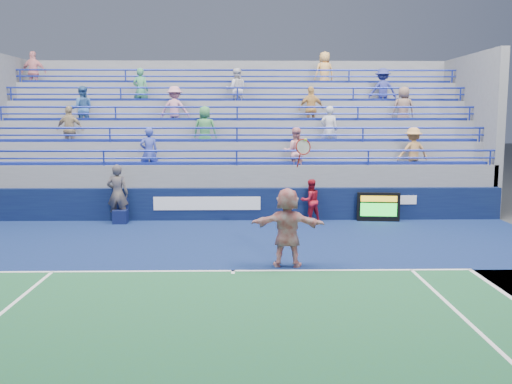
{
  "coord_description": "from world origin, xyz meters",
  "views": [
    {
      "loc": [
        0.27,
        -12.65,
        3.54
      ],
      "look_at": [
        0.57,
        2.5,
        1.5
      ],
      "focal_mm": 40.0,
      "sensor_mm": 36.0,
      "label": 1
    }
  ],
  "objects_px": {
    "serve_speed_board": "(378,207)",
    "ball_girl": "(310,201)",
    "tennis_player": "(287,227)",
    "judge_chair": "(121,216)",
    "line_judge": "(118,194)"
  },
  "relations": [
    {
      "from": "tennis_player",
      "to": "line_judge",
      "type": "xyz_separation_m",
      "value": [
        -5.21,
        5.68,
        0.03
      ]
    },
    {
      "from": "serve_speed_board",
      "to": "judge_chair",
      "type": "relative_size",
      "value": 1.76
    },
    {
      "from": "judge_chair",
      "to": "tennis_player",
      "type": "bearing_deg",
      "value": -47.19
    },
    {
      "from": "tennis_player",
      "to": "ball_girl",
      "type": "distance_m",
      "value": 5.8
    },
    {
      "from": "serve_speed_board",
      "to": "tennis_player",
      "type": "bearing_deg",
      "value": -121.48
    },
    {
      "from": "judge_chair",
      "to": "line_judge",
      "type": "xyz_separation_m",
      "value": [
        -0.11,
        0.18,
        0.71
      ]
    },
    {
      "from": "serve_speed_board",
      "to": "tennis_player",
      "type": "xyz_separation_m",
      "value": [
        -3.49,
        -5.69,
        0.45
      ]
    },
    {
      "from": "serve_speed_board",
      "to": "tennis_player",
      "type": "height_order",
      "value": "tennis_player"
    },
    {
      "from": "serve_speed_board",
      "to": "judge_chair",
      "type": "height_order",
      "value": "serve_speed_board"
    },
    {
      "from": "judge_chair",
      "to": "line_judge",
      "type": "relative_size",
      "value": 0.42
    },
    {
      "from": "serve_speed_board",
      "to": "ball_girl",
      "type": "relative_size",
      "value": 0.99
    },
    {
      "from": "ball_girl",
      "to": "line_judge",
      "type": "bearing_deg",
      "value": -22.94
    },
    {
      "from": "tennis_player",
      "to": "ball_girl",
      "type": "xyz_separation_m",
      "value": [
        1.19,
        5.68,
        -0.23
      ]
    },
    {
      "from": "judge_chair",
      "to": "serve_speed_board",
      "type": "bearing_deg",
      "value": 1.3
    },
    {
      "from": "ball_girl",
      "to": "tennis_player",
      "type": "bearing_deg",
      "value": 55.19
    }
  ]
}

